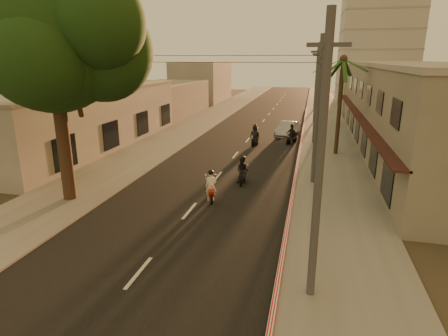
{
  "coord_description": "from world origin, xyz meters",
  "views": [
    {
      "loc": [
        5.86,
        -15.15,
        7.65
      ],
      "look_at": [
        1.19,
        4.78,
        1.62
      ],
      "focal_mm": 30.0,
      "sensor_mm": 36.0,
      "label": 1
    }
  ],
  "objects_px": {
    "scooter_far_a": "(255,136)",
    "parked_car": "(288,129)",
    "broadleaf_tree": "(60,41)",
    "palm_tree": "(343,65)",
    "scooter_mid_a": "(243,171)",
    "scooter_mid_b": "(292,135)",
    "scooter_red": "(211,187)"
  },
  "relations": [
    {
      "from": "broadleaf_tree",
      "to": "parked_car",
      "type": "relative_size",
      "value": 2.57
    },
    {
      "from": "broadleaf_tree",
      "to": "palm_tree",
      "type": "xyz_separation_m",
      "value": [
        14.61,
        13.86,
        -1.33
      ]
    },
    {
      "from": "broadleaf_tree",
      "to": "parked_car",
      "type": "bearing_deg",
      "value": 63.61
    },
    {
      "from": "scooter_mid_a",
      "to": "scooter_red",
      "type": "bearing_deg",
      "value": -111.23
    },
    {
      "from": "scooter_red",
      "to": "scooter_mid_a",
      "type": "relative_size",
      "value": 0.98
    },
    {
      "from": "scooter_far_a",
      "to": "parked_car",
      "type": "height_order",
      "value": "scooter_far_a"
    },
    {
      "from": "broadleaf_tree",
      "to": "palm_tree",
      "type": "relative_size",
      "value": 1.48
    },
    {
      "from": "scooter_red",
      "to": "scooter_mid_a",
      "type": "distance_m",
      "value": 3.49
    },
    {
      "from": "broadleaf_tree",
      "to": "scooter_red",
      "type": "xyz_separation_m",
      "value": [
        7.31,
        1.6,
        -7.67
      ]
    },
    {
      "from": "broadleaf_tree",
      "to": "scooter_far_a",
      "type": "bearing_deg",
      "value": 63.92
    },
    {
      "from": "broadleaf_tree",
      "to": "scooter_mid_a",
      "type": "height_order",
      "value": "broadleaf_tree"
    },
    {
      "from": "palm_tree",
      "to": "scooter_mid_a",
      "type": "height_order",
      "value": "palm_tree"
    },
    {
      "from": "scooter_mid_a",
      "to": "scooter_far_a",
      "type": "relative_size",
      "value": 0.91
    },
    {
      "from": "scooter_mid_a",
      "to": "scooter_far_a",
      "type": "height_order",
      "value": "scooter_far_a"
    },
    {
      "from": "scooter_mid_a",
      "to": "scooter_far_a",
      "type": "bearing_deg",
      "value": 93.32
    },
    {
      "from": "scooter_red",
      "to": "scooter_far_a",
      "type": "height_order",
      "value": "scooter_far_a"
    },
    {
      "from": "scooter_mid_a",
      "to": "parked_car",
      "type": "bearing_deg",
      "value": 82.45
    },
    {
      "from": "palm_tree",
      "to": "scooter_red",
      "type": "distance_m",
      "value": 15.62
    },
    {
      "from": "palm_tree",
      "to": "parked_car",
      "type": "height_order",
      "value": "palm_tree"
    },
    {
      "from": "scooter_mid_b",
      "to": "scooter_far_a",
      "type": "height_order",
      "value": "scooter_far_a"
    },
    {
      "from": "palm_tree",
      "to": "scooter_mid_a",
      "type": "bearing_deg",
      "value": -124.24
    },
    {
      "from": "scooter_mid_a",
      "to": "parked_car",
      "type": "distance_m",
      "value": 15.83
    },
    {
      "from": "broadleaf_tree",
      "to": "scooter_red",
      "type": "bearing_deg",
      "value": 12.32
    },
    {
      "from": "scooter_mid_a",
      "to": "parked_car",
      "type": "xyz_separation_m",
      "value": [
        1.73,
        15.74,
        -0.07
      ]
    },
    {
      "from": "palm_tree",
      "to": "parked_car",
      "type": "distance_m",
      "value": 10.29
    },
    {
      "from": "scooter_far_a",
      "to": "scooter_mid_b",
      "type": "bearing_deg",
      "value": 31.47
    },
    {
      "from": "palm_tree",
      "to": "scooter_far_a",
      "type": "xyz_separation_m",
      "value": [
        -6.98,
        1.75,
        -6.26
      ]
    },
    {
      "from": "broadleaf_tree",
      "to": "palm_tree",
      "type": "height_order",
      "value": "broadleaf_tree"
    },
    {
      "from": "scooter_mid_b",
      "to": "scooter_far_a",
      "type": "bearing_deg",
      "value": -129.96
    },
    {
      "from": "broadleaf_tree",
      "to": "scooter_mid_a",
      "type": "relative_size",
      "value": 6.6
    },
    {
      "from": "parked_car",
      "to": "scooter_far_a",
      "type": "bearing_deg",
      "value": -106.34
    },
    {
      "from": "scooter_mid_b",
      "to": "broadleaf_tree",
      "type": "bearing_deg",
      "value": -97.75
    }
  ]
}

